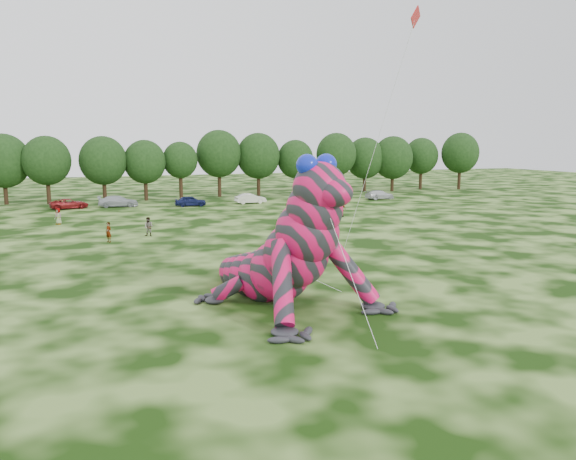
# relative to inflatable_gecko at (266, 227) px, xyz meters

# --- Properties ---
(ground) EXTENTS (240.00, 240.00, 0.00)m
(ground) POSITION_rel_inflatable_gecko_xyz_m (4.56, -0.25, -4.06)
(ground) COLOR #16330A
(ground) RESTS_ON ground
(inflatable_gecko) EXTENTS (18.49, 19.99, 8.11)m
(inflatable_gecko) POSITION_rel_inflatable_gecko_xyz_m (0.00, 0.00, 0.00)
(inflatable_gecko) COLOR #D50E51
(inflatable_gecko) RESTS_ON ground
(flying_kite) EXTENTS (3.26, 5.55, 17.48)m
(flying_kite) POSITION_rel_inflatable_gecko_xyz_m (10.89, 3.47, 11.15)
(flying_kite) COLOR red
(flying_kite) RESTS_ON ground
(tree_5) EXTENTS (7.16, 6.44, 9.80)m
(tree_5) POSITION_rel_inflatable_gecko_xyz_m (-18.57, 58.19, 0.84)
(tree_5) COLOR black
(tree_5) RESTS_ON ground
(tree_6) EXTENTS (6.52, 5.86, 9.49)m
(tree_6) POSITION_rel_inflatable_gecko_xyz_m (-13.00, 56.44, 0.69)
(tree_6) COLOR black
(tree_6) RESTS_ON ground
(tree_7) EXTENTS (6.68, 6.01, 9.48)m
(tree_7) POSITION_rel_inflatable_gecko_xyz_m (-5.52, 56.56, 0.68)
(tree_7) COLOR black
(tree_7) RESTS_ON ground
(tree_8) EXTENTS (6.14, 5.53, 8.94)m
(tree_8) POSITION_rel_inflatable_gecko_xyz_m (0.34, 56.74, 0.42)
(tree_8) COLOR black
(tree_8) RESTS_ON ground
(tree_9) EXTENTS (5.27, 4.74, 8.68)m
(tree_9) POSITION_rel_inflatable_gecko_xyz_m (5.62, 57.10, 0.28)
(tree_9) COLOR black
(tree_9) RESTS_ON ground
(tree_10) EXTENTS (7.09, 6.38, 10.50)m
(tree_10) POSITION_rel_inflatable_gecko_xyz_m (11.95, 58.33, 1.20)
(tree_10) COLOR black
(tree_10) RESTS_ON ground
(tree_11) EXTENTS (7.01, 6.31, 10.07)m
(tree_11) POSITION_rel_inflatable_gecko_xyz_m (18.34, 57.95, 0.98)
(tree_11) COLOR black
(tree_11) RESTS_ON ground
(tree_12) EXTENTS (5.99, 5.39, 8.97)m
(tree_12) POSITION_rel_inflatable_gecko_xyz_m (24.57, 57.49, 0.43)
(tree_12) COLOR black
(tree_12) RESTS_ON ground
(tree_13) EXTENTS (6.83, 6.15, 10.13)m
(tree_13) POSITION_rel_inflatable_gecko_xyz_m (31.69, 56.88, 1.01)
(tree_13) COLOR black
(tree_13) RESTS_ON ground
(tree_14) EXTENTS (6.82, 6.14, 9.40)m
(tree_14) POSITION_rel_inflatable_gecko_xyz_m (38.02, 58.48, 0.64)
(tree_14) COLOR black
(tree_14) RESTS_ON ground
(tree_15) EXTENTS (7.17, 6.45, 9.63)m
(tree_15) POSITION_rel_inflatable_gecko_xyz_m (43.03, 57.53, 0.76)
(tree_15) COLOR black
(tree_15) RESTS_ON ground
(tree_16) EXTENTS (6.26, 5.63, 9.37)m
(tree_16) POSITION_rel_inflatable_gecko_xyz_m (50.01, 59.13, 0.63)
(tree_16) COLOR black
(tree_16) RESTS_ON ground
(tree_17) EXTENTS (6.98, 6.28, 10.30)m
(tree_17) POSITION_rel_inflatable_gecko_xyz_m (56.51, 56.42, 1.09)
(tree_17) COLOR black
(tree_17) RESTS_ON ground
(car_2) EXTENTS (5.11, 3.11, 1.33)m
(car_2) POSITION_rel_inflatable_gecko_xyz_m (-10.35, 49.39, -3.39)
(car_2) COLOR maroon
(car_2) RESTS_ON ground
(car_3) EXTENTS (5.44, 2.87, 1.50)m
(car_3) POSITION_rel_inflatable_gecko_xyz_m (-4.21, 49.46, -3.30)
(car_3) COLOR #AEB2B7
(car_3) RESTS_ON ground
(car_4) EXTENTS (4.31, 2.01, 1.43)m
(car_4) POSITION_rel_inflatable_gecko_xyz_m (4.99, 46.72, -3.34)
(car_4) COLOR #121946
(car_4) RESTS_ON ground
(car_5) EXTENTS (4.37, 1.65, 1.42)m
(car_5) POSITION_rel_inflatable_gecko_xyz_m (13.56, 47.01, -3.34)
(car_5) COLOR silver
(car_5) RESTS_ON ground
(car_6) EXTENTS (5.15, 2.79, 1.37)m
(car_6) POSITION_rel_inflatable_gecko_xyz_m (26.05, 48.76, -3.37)
(car_6) COLOR #2A2A2C
(car_6) RESTS_ON ground
(car_7) EXTENTS (4.86, 2.41, 1.36)m
(car_7) POSITION_rel_inflatable_gecko_xyz_m (33.70, 45.78, -3.38)
(car_7) COLOR silver
(car_7) RESTS_ON ground
(spectator_0) EXTENTS (0.70, 0.77, 1.77)m
(spectator_0) POSITION_rel_inflatable_gecko_xyz_m (-7.07, 21.88, -3.17)
(spectator_0) COLOR gray
(spectator_0) RESTS_ON ground
(spectator_2) EXTENTS (1.14, 1.13, 1.58)m
(spectator_2) POSITION_rel_inflatable_gecko_xyz_m (13.65, 32.24, -3.27)
(spectator_2) COLOR gray
(spectator_2) RESTS_ON ground
(spectator_1) EXTENTS (1.09, 1.02, 1.78)m
(spectator_1) POSITION_rel_inflatable_gecko_xyz_m (-3.40, 23.78, -3.17)
(spectator_1) COLOR gray
(spectator_1) RESTS_ON ground
(spectator_4) EXTENTS (0.99, 0.96, 1.71)m
(spectator_4) POSITION_rel_inflatable_gecko_xyz_m (-11.38, 35.03, -3.20)
(spectator_4) COLOR gray
(spectator_4) RESTS_ON ground
(spectator_3) EXTENTS (1.04, 0.49, 1.73)m
(spectator_3) POSITION_rel_inflatable_gecko_xyz_m (19.34, 29.72, -3.19)
(spectator_3) COLOR gray
(spectator_3) RESTS_ON ground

